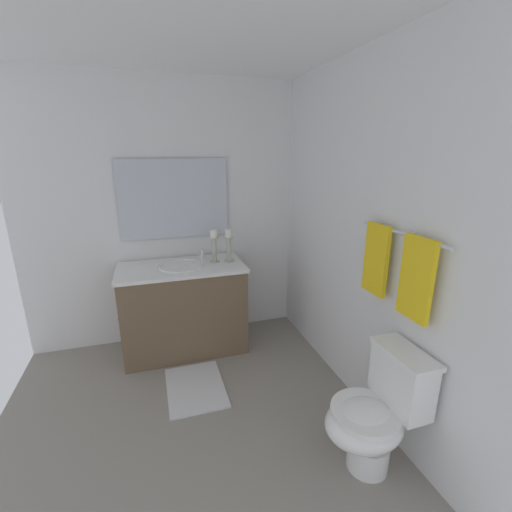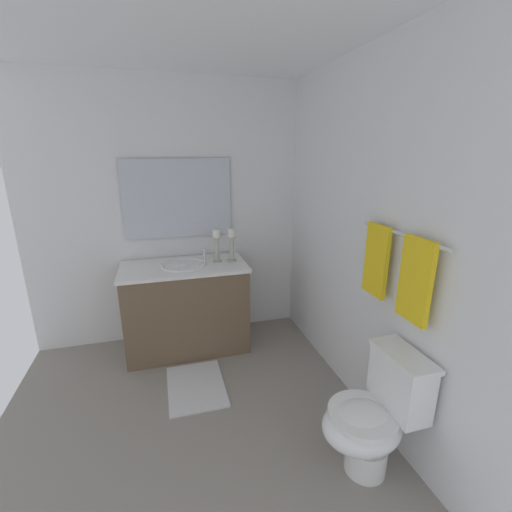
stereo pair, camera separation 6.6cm
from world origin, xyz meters
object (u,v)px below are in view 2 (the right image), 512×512
at_px(vanity_cabinet, 186,307).
at_px(towel_center, 415,281).
at_px(candle_holder_short, 217,245).
at_px(towel_near_vanity, 376,260).
at_px(bath_mat, 196,386).
at_px(towel_bar, 401,234).
at_px(mirror, 178,199).
at_px(toilet, 373,417).
at_px(candle_holder_tall, 231,245).
at_px(sink_basin, 184,269).

height_order(vanity_cabinet, towel_center, towel_center).
height_order(candle_holder_short, towel_near_vanity, towel_near_vanity).
relative_size(candle_holder_short, bath_mat, 0.50).
relative_size(vanity_cabinet, towel_bar, 1.61).
distance_m(towel_near_vanity, towel_center, 0.35).
bearing_deg(mirror, towel_bar, 33.44).
bearing_deg(towel_near_vanity, toilet, -27.02).
distance_m(vanity_cabinet, candle_holder_tall, 0.72).
relative_size(mirror, towel_near_vanity, 2.19).
xyz_separation_m(sink_basin, mirror, (-0.28, -0.00, 0.60)).
bearing_deg(toilet, vanity_cabinet, -151.35).
distance_m(towel_bar, towel_near_vanity, 0.27).
relative_size(mirror, candle_holder_short, 3.26).
bearing_deg(mirror, candle_holder_tall, 58.24).
bearing_deg(candle_holder_short, mirror, -130.39).
bearing_deg(towel_bar, towel_center, -5.90).
bearing_deg(candle_holder_short, sink_basin, -86.53).
xyz_separation_m(towel_bar, towel_near_vanity, (-0.17, -0.02, -0.20)).
height_order(vanity_cabinet, towel_bar, towel_bar).
xyz_separation_m(sink_basin, bath_mat, (0.62, -0.00, -0.78)).
relative_size(mirror, toilet, 1.31).
distance_m(candle_holder_tall, towel_center, 1.73).
height_order(vanity_cabinet, bath_mat, vanity_cabinet).
bearing_deg(sink_basin, candle_holder_tall, 90.89).
bearing_deg(towel_center, candle_holder_short, -153.72).
xyz_separation_m(vanity_cabinet, towel_bar, (1.41, 1.12, 0.94)).
bearing_deg(candle_holder_tall, toilet, 15.44).
xyz_separation_m(candle_holder_tall, towel_bar, (1.42, 0.68, 0.37)).
bearing_deg(towel_near_vanity, towel_center, 0.00).
xyz_separation_m(vanity_cabinet, toilet, (1.64, 0.90, -0.05)).
bearing_deg(mirror, bath_mat, -0.00).
xyz_separation_m(toilet, towel_center, (-0.05, 0.20, 0.78)).
relative_size(candle_holder_short, towel_center, 0.66).
bearing_deg(bath_mat, sink_basin, 179.91).
bearing_deg(toilet, towel_near_vanity, 152.98).
relative_size(vanity_cabinet, toilet, 1.50).
height_order(toilet, bath_mat, toilet).
relative_size(vanity_cabinet, towel_near_vanity, 2.50).
height_order(mirror, towel_bar, mirror).
bearing_deg(toilet, bath_mat, -138.56).
height_order(mirror, toilet, mirror).
distance_m(vanity_cabinet, towel_bar, 2.04).
height_order(sink_basin, toilet, sink_basin).
relative_size(mirror, candle_holder_tall, 3.26).
height_order(mirror, candle_holder_tall, mirror).
bearing_deg(sink_basin, towel_center, 34.70).
bearing_deg(mirror, towel_center, 30.50).
bearing_deg(candle_holder_short, towel_near_vanity, 32.23).
relative_size(vanity_cabinet, bath_mat, 1.87).
distance_m(sink_basin, mirror, 0.66).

